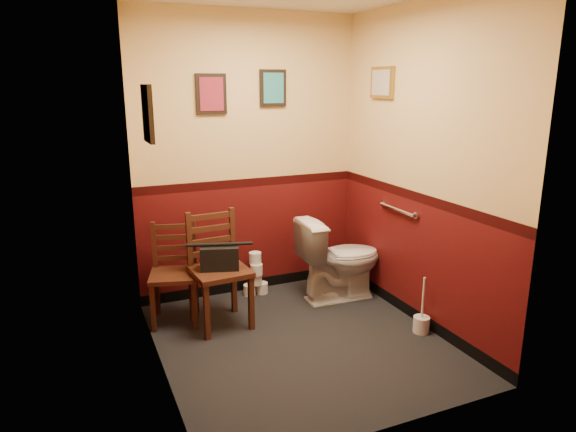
% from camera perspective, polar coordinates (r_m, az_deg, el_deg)
% --- Properties ---
extents(floor, '(2.20, 2.40, 0.00)m').
position_cam_1_polar(floor, '(4.32, 1.36, -13.74)').
color(floor, black).
rests_on(floor, ground).
extents(wall_back, '(2.20, 0.00, 2.70)m').
position_cam_1_polar(wall_back, '(4.96, -4.41, 6.46)').
color(wall_back, '#4C0D0D').
rests_on(wall_back, ground).
extents(wall_front, '(2.20, 0.00, 2.70)m').
position_cam_1_polar(wall_front, '(2.85, 11.73, 0.08)').
color(wall_front, '#4C0D0D').
rests_on(wall_front, ground).
extents(wall_left, '(0.00, 2.40, 2.70)m').
position_cam_1_polar(wall_left, '(3.55, -14.85, 2.75)').
color(wall_left, '#4C0D0D').
rests_on(wall_left, ground).
extents(wall_right, '(0.00, 2.40, 2.70)m').
position_cam_1_polar(wall_right, '(4.44, 14.53, 5.06)').
color(wall_right, '#4C0D0D').
rests_on(wall_right, ground).
extents(grab_bar, '(0.05, 0.56, 0.06)m').
position_cam_1_polar(grab_bar, '(4.69, 12.06, 0.72)').
color(grab_bar, silver).
rests_on(grab_bar, wall_right).
extents(framed_print_back_a, '(0.28, 0.04, 0.36)m').
position_cam_1_polar(framed_print_back_a, '(4.79, -8.53, 13.26)').
color(framed_print_back_a, black).
rests_on(framed_print_back_a, wall_back).
extents(framed_print_back_b, '(0.26, 0.04, 0.34)m').
position_cam_1_polar(framed_print_back_b, '(4.98, -1.68, 14.03)').
color(framed_print_back_b, black).
rests_on(framed_print_back_b, wall_back).
extents(framed_print_left, '(0.04, 0.30, 0.38)m').
position_cam_1_polar(framed_print_left, '(3.59, -15.30, 10.92)').
color(framed_print_left, black).
rests_on(framed_print_left, wall_left).
extents(framed_print_right, '(0.04, 0.34, 0.28)m').
position_cam_1_polar(framed_print_right, '(4.85, 10.42, 14.38)').
color(framed_print_right, olive).
rests_on(framed_print_right, wall_right).
extents(toilet, '(0.83, 0.49, 0.80)m').
position_cam_1_polar(toilet, '(4.99, 5.78, -4.79)').
color(toilet, white).
rests_on(toilet, floor).
extents(toilet_brush, '(0.14, 0.14, 0.49)m').
position_cam_1_polar(toilet_brush, '(4.57, 14.59, -11.46)').
color(toilet_brush, silver).
rests_on(toilet_brush, floor).
extents(chair_left, '(0.50, 0.50, 0.87)m').
position_cam_1_polar(chair_left, '(4.61, -12.51, -6.23)').
color(chair_left, '#4A2416').
rests_on(chair_left, floor).
extents(chair_right, '(0.49, 0.49, 0.99)m').
position_cam_1_polar(chair_right, '(4.47, -7.75, -5.91)').
color(chair_right, '#4A2416').
rests_on(chair_right, floor).
extents(handbag, '(0.35, 0.25, 0.23)m').
position_cam_1_polar(handbag, '(4.38, -7.60, -4.59)').
color(handbag, black).
rests_on(handbag, chair_right).
extents(tp_stack, '(0.25, 0.15, 0.44)m').
position_cam_1_polar(tp_stack, '(5.12, -3.60, -6.77)').
color(tp_stack, silver).
rests_on(tp_stack, floor).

